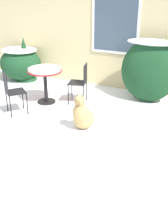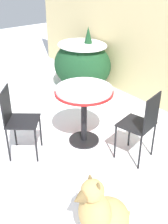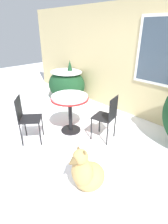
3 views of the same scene
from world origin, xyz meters
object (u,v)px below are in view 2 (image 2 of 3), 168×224
Objects in this scene: patio_table at (84,97)px; patio_chair_far_side at (17,118)px; patio_chair_near_table at (141,123)px; dog at (102,215)px.

patio_chair_far_side is (-0.29, -0.84, -0.15)m from patio_table.
patio_chair_near_table is 1.31m from dog.
patio_table reaches higher than dog.
patio_table is 1.63m from dog.
patio_chair_near_table is 1.54m from patio_chair_far_side.
patio_chair_near_table is at bearing 120.28° from dog.
patio_chair_far_side is (-1.03, -1.14, 0.00)m from patio_chair_near_table.
patio_chair_near_table reaches higher than dog.
patio_table is at bearing -70.05° from patio_chair_far_side.
patio_chair_far_side is at bearing -108.82° from patio_table.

